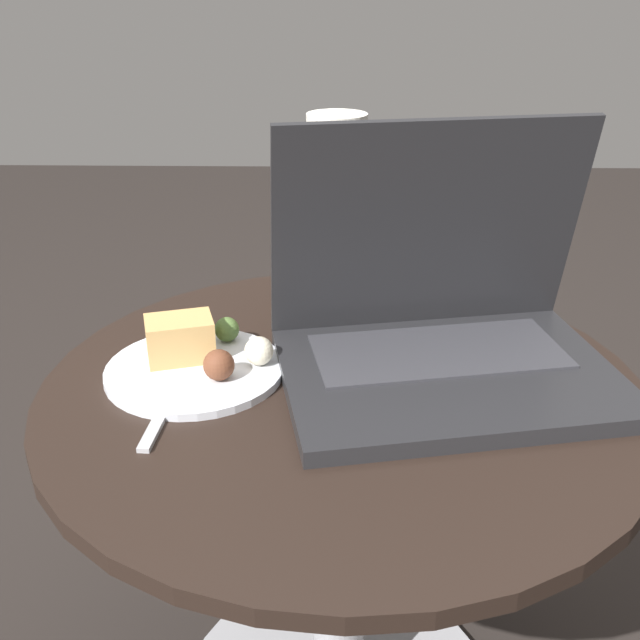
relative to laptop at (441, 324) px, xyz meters
The scene contains 5 objects.
table 0.23m from the laptop, 162.54° to the right, with size 0.64×0.64×0.49m.
laptop is the anchor object (origin of this frame).
beer_glass 0.19m from the laptop, 129.87° to the left, with size 0.07×0.07×0.25m.
snack_plate 0.27m from the laptop, behind, with size 0.19×0.19×0.06m.
fork 0.29m from the laptop, 167.63° to the right, with size 0.03×0.18×0.01m.
Camera 1 is at (-0.01, -0.70, 0.89)m, focal length 42.00 mm.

